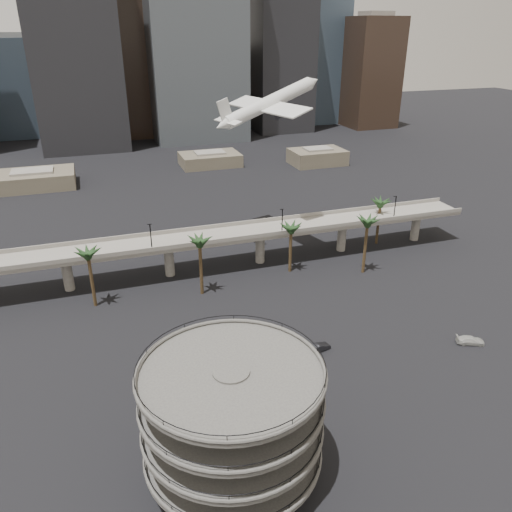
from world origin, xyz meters
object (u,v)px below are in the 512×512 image
object	(u,v)px
car_a	(279,372)
car_b	(319,347)
parking_ramp	(232,414)
car_c	(470,340)
airborne_jet	(269,103)
overpass	(215,240)

from	to	relation	value
car_a	car_b	world-z (taller)	car_a
parking_ramp	car_c	distance (m)	51.53
parking_ramp	airborne_jet	world-z (taller)	airborne_jet
overpass	parking_ramp	bearing A→B (deg)	-102.43
car_b	car_c	size ratio (longest dim) A/B	0.88
parking_ramp	car_b	xyz separation A→B (m)	(21.86, 20.85, -9.12)
parking_ramp	airborne_jet	bearing A→B (deg)	66.87
overpass	car_a	size ratio (longest dim) A/B	29.12
overpass	car_b	size ratio (longest dim) A/B	30.08
parking_ramp	car_a	distance (m)	22.71
parking_ramp	overpass	xyz separation A→B (m)	(13.00, 59.00, -2.50)
car_a	car_b	distance (m)	10.19
car_c	overpass	bearing A→B (deg)	61.86
parking_ramp	overpass	world-z (taller)	parking_ramp
car_a	parking_ramp	bearing A→B (deg)	169.63
parking_ramp	overpass	distance (m)	60.46
airborne_jet	car_c	distance (m)	69.32
airborne_jet	car_c	world-z (taller)	airborne_jet
car_a	car_c	distance (m)	36.19
car_a	car_b	bearing A→B (deg)	-38.01
parking_ramp	car_b	distance (m)	31.56
parking_ramp	car_c	size ratio (longest dim) A/B	4.51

